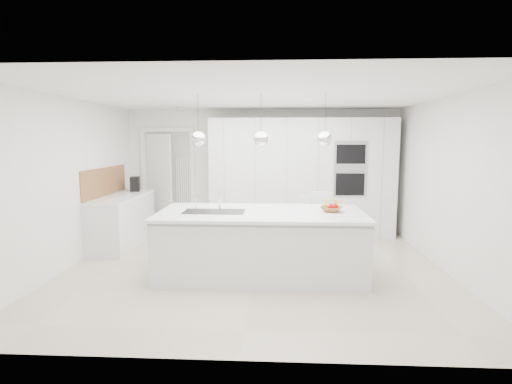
# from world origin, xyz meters

# --- Properties ---
(floor) EXTENTS (5.50, 5.50, 0.00)m
(floor) POSITION_xyz_m (0.00, 0.00, 0.00)
(floor) COLOR beige
(floor) RESTS_ON ground
(wall_back) EXTENTS (5.50, 0.00, 5.50)m
(wall_back) POSITION_xyz_m (0.00, 2.50, 1.25)
(wall_back) COLOR white
(wall_back) RESTS_ON ground
(wall_left) EXTENTS (0.00, 5.00, 5.00)m
(wall_left) POSITION_xyz_m (-2.75, 0.00, 1.25)
(wall_left) COLOR white
(wall_left) RESTS_ON ground
(ceiling) EXTENTS (5.50, 5.50, 0.00)m
(ceiling) POSITION_xyz_m (0.00, 0.00, 2.50)
(ceiling) COLOR white
(ceiling) RESTS_ON wall_back
(tall_cabinets) EXTENTS (3.60, 0.60, 2.30)m
(tall_cabinets) POSITION_xyz_m (0.80, 2.20, 1.15)
(tall_cabinets) COLOR white
(tall_cabinets) RESTS_ON floor
(oven_stack) EXTENTS (0.62, 0.04, 1.05)m
(oven_stack) POSITION_xyz_m (1.70, 1.89, 1.35)
(oven_stack) COLOR #A5A5A8
(oven_stack) RESTS_ON tall_cabinets
(doorway_frame) EXTENTS (1.11, 0.08, 2.13)m
(doorway_frame) POSITION_xyz_m (-1.95, 2.47, 1.02)
(doorway_frame) COLOR white
(doorway_frame) RESTS_ON floor
(hallway_door) EXTENTS (0.76, 0.38, 2.00)m
(hallway_door) POSITION_xyz_m (-2.20, 2.42, 1.00)
(hallway_door) COLOR white
(hallway_door) RESTS_ON floor
(radiator) EXTENTS (0.32, 0.04, 1.40)m
(radiator) POSITION_xyz_m (-1.63, 2.46, 0.85)
(radiator) COLOR white
(radiator) RESTS_ON floor
(left_base_cabinets) EXTENTS (0.60, 1.80, 0.86)m
(left_base_cabinets) POSITION_xyz_m (-2.45, 1.20, 0.43)
(left_base_cabinets) COLOR white
(left_base_cabinets) RESTS_ON floor
(left_worktop) EXTENTS (0.62, 1.82, 0.04)m
(left_worktop) POSITION_xyz_m (-2.45, 1.20, 0.88)
(left_worktop) COLOR white
(left_worktop) RESTS_ON left_base_cabinets
(oak_backsplash) EXTENTS (0.02, 1.80, 0.50)m
(oak_backsplash) POSITION_xyz_m (-2.74, 1.20, 1.15)
(oak_backsplash) COLOR #9D6737
(oak_backsplash) RESTS_ON wall_left
(island_base) EXTENTS (2.80, 1.20, 0.86)m
(island_base) POSITION_xyz_m (0.10, -0.30, 0.43)
(island_base) COLOR white
(island_base) RESTS_ON floor
(island_worktop) EXTENTS (2.84, 1.40, 0.04)m
(island_worktop) POSITION_xyz_m (0.10, -0.25, 0.88)
(island_worktop) COLOR white
(island_worktop) RESTS_ON island_base
(island_sink) EXTENTS (0.84, 0.44, 0.18)m
(island_sink) POSITION_xyz_m (-0.55, -0.30, 0.82)
(island_sink) COLOR #3F3F42
(island_sink) RESTS_ON island_worktop
(island_tap) EXTENTS (0.02, 0.02, 0.30)m
(island_tap) POSITION_xyz_m (-0.50, -0.10, 1.05)
(island_tap) COLOR white
(island_tap) RESTS_ON island_worktop
(pendant_left) EXTENTS (0.20, 0.20, 0.20)m
(pendant_left) POSITION_xyz_m (-0.75, -0.30, 1.90)
(pendant_left) COLOR white
(pendant_left) RESTS_ON ceiling
(pendant_mid) EXTENTS (0.20, 0.20, 0.20)m
(pendant_mid) POSITION_xyz_m (0.10, -0.30, 1.90)
(pendant_mid) COLOR white
(pendant_mid) RESTS_ON ceiling
(pendant_right) EXTENTS (0.20, 0.20, 0.20)m
(pendant_right) POSITION_xyz_m (0.95, -0.30, 1.90)
(pendant_right) COLOR white
(pendant_right) RESTS_ON ceiling
(fruit_bowl) EXTENTS (0.38, 0.38, 0.07)m
(fruit_bowl) POSITION_xyz_m (1.07, -0.22, 0.94)
(fruit_bowl) COLOR #9D6737
(fruit_bowl) RESTS_ON island_worktop
(espresso_machine) EXTENTS (0.23, 0.30, 0.28)m
(espresso_machine) POSITION_xyz_m (-2.43, 1.84, 1.04)
(espresso_machine) COLOR black
(espresso_machine) RESTS_ON left_worktop
(bar_stool_left) EXTENTS (0.41, 0.51, 0.98)m
(bar_stool_left) POSITION_xyz_m (0.82, 0.65, 0.49)
(bar_stool_left) COLOR white
(bar_stool_left) RESTS_ON floor
(bar_stool_right) EXTENTS (0.36, 0.49, 1.05)m
(bar_stool_right) POSITION_xyz_m (1.03, 0.57, 0.53)
(bar_stool_right) COLOR white
(bar_stool_right) RESTS_ON floor
(apple_a) EXTENTS (0.09, 0.09, 0.09)m
(apple_a) POSITION_xyz_m (1.11, -0.27, 0.97)
(apple_a) COLOR #AA0E07
(apple_a) RESTS_ON fruit_bowl
(apple_b) EXTENTS (0.08, 0.08, 0.08)m
(apple_b) POSITION_xyz_m (1.07, -0.18, 0.97)
(apple_b) COLOR #AA0E07
(apple_b) RESTS_ON fruit_bowl
(apple_c) EXTENTS (0.08, 0.08, 0.08)m
(apple_c) POSITION_xyz_m (1.06, -0.26, 0.97)
(apple_c) COLOR #AA0E07
(apple_c) RESTS_ON fruit_bowl
(apple_extra_3) EXTENTS (0.09, 0.09, 0.09)m
(apple_extra_3) POSITION_xyz_m (1.13, -0.19, 0.97)
(apple_extra_3) COLOR #AA0E07
(apple_extra_3) RESTS_ON fruit_bowl
(banana_bunch) EXTENTS (0.25, 0.18, 0.22)m
(banana_bunch) POSITION_xyz_m (1.07, -0.24, 1.02)
(banana_bunch) COLOR yellow
(banana_bunch) RESTS_ON fruit_bowl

